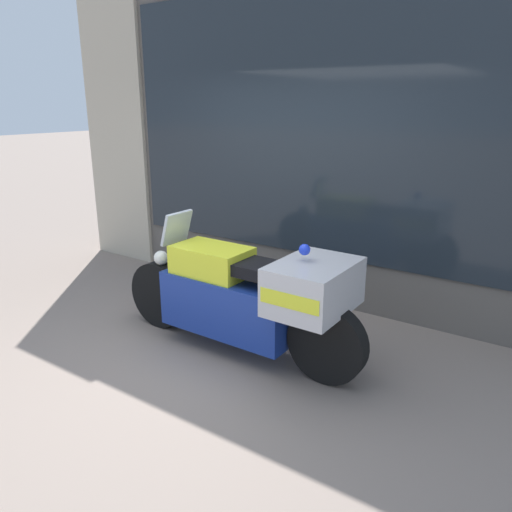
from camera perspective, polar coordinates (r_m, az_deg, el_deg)
The scene contains 4 objects.
ground_plane at distance 4.47m, azimuth -7.21°, elevation -11.70°, with size 60.00×60.00×0.00m, color gray.
shop_building at distance 5.80m, azimuth 1.87°, elevation 14.38°, with size 6.77×0.55×3.71m.
window_display at distance 5.64m, azimuth 9.95°, elevation -0.53°, with size 5.25×0.30×1.88m.
paramedic_motorcycle at distance 4.28m, azimuth -0.73°, elevation -4.50°, with size 2.50×0.76×1.20m.
Camera 1 is at (2.64, -2.89, 2.16)m, focal length 35.00 mm.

